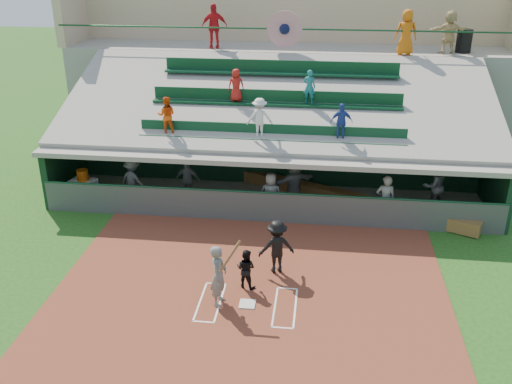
# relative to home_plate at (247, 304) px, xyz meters

# --- Properties ---
(ground) EXTENTS (100.00, 100.00, 0.00)m
(ground) POSITION_rel_home_plate_xyz_m (0.00, 0.00, -0.04)
(ground) COLOR #1D4B15
(ground) RESTS_ON ground
(dirt_slab) EXTENTS (11.00, 9.00, 0.02)m
(dirt_slab) POSITION_rel_home_plate_xyz_m (0.00, 0.50, -0.03)
(dirt_slab) COLOR maroon
(dirt_slab) RESTS_ON ground
(home_plate) EXTENTS (0.43, 0.43, 0.03)m
(home_plate) POSITION_rel_home_plate_xyz_m (0.00, 0.00, 0.00)
(home_plate) COLOR silver
(home_plate) RESTS_ON dirt_slab
(batters_box_chalk) EXTENTS (2.65, 1.85, 0.01)m
(batters_box_chalk) POSITION_rel_home_plate_xyz_m (0.00, 0.00, -0.01)
(batters_box_chalk) COLOR white
(batters_box_chalk) RESTS_ON dirt_slab
(dugout_floor) EXTENTS (16.00, 3.50, 0.04)m
(dugout_floor) POSITION_rel_home_plate_xyz_m (0.00, 6.75, -0.02)
(dugout_floor) COLOR gray
(dugout_floor) RESTS_ON ground
(concourse_slab) EXTENTS (20.00, 3.00, 4.60)m
(concourse_slab) POSITION_rel_home_plate_xyz_m (0.00, 13.50, 2.26)
(concourse_slab) COLOR gray
(concourse_slab) RESTS_ON ground
(grandstand) EXTENTS (20.40, 10.40, 7.80)m
(grandstand) POSITION_rel_home_plate_xyz_m (-0.01, 10.51, 2.23)
(grandstand) COLOR #4A4F4B
(grandstand) RESTS_ON ground
(batter_at_plate) EXTENTS (0.87, 0.76, 1.95)m
(batter_at_plate) POSITION_rel_home_plate_xyz_m (-0.76, -0.01, 0.87)
(batter_at_plate) COLOR #5D5F5A
(batter_at_plate) RESTS_ON dirt_slab
(catcher) EXTENTS (0.68, 0.60, 1.18)m
(catcher) POSITION_rel_home_plate_xyz_m (-0.15, 0.87, 0.57)
(catcher) COLOR black
(catcher) RESTS_ON dirt_slab
(home_umpire) EXTENTS (1.21, 0.92, 1.66)m
(home_umpire) POSITION_rel_home_plate_xyz_m (0.63, 1.79, 0.81)
(home_umpire) COLOR black
(home_umpire) RESTS_ON dirt_slab
(dugout_bench) EXTENTS (13.99, 6.78, 0.46)m
(dugout_bench) POSITION_rel_home_plate_xyz_m (0.25, 7.92, 0.23)
(dugout_bench) COLOR olive
(dugout_bench) RESTS_ON dugout_floor
(white_table) EXTENTS (1.02, 0.87, 0.78)m
(white_table) POSITION_rel_home_plate_xyz_m (-7.05, 6.05, 0.39)
(white_table) COLOR white
(white_table) RESTS_ON dugout_floor
(water_cooler) EXTENTS (0.41, 0.41, 0.41)m
(water_cooler) POSITION_rel_home_plate_xyz_m (-7.01, 5.99, 0.99)
(water_cooler) COLOR #D2560C
(water_cooler) RESTS_ON white_table
(dugout_player_a) EXTENTS (1.19, 0.93, 1.61)m
(dugout_player_a) POSITION_rel_home_plate_xyz_m (-5.15, 6.19, 0.81)
(dugout_player_a) COLOR #565954
(dugout_player_a) RESTS_ON dugout_floor
(dugout_player_b) EXTENTS (0.97, 0.46, 1.60)m
(dugout_player_b) POSITION_rel_home_plate_xyz_m (-3.11, 6.43, 0.81)
(dugout_player_b) COLOR #5D605B
(dugout_player_b) RESTS_ON dugout_floor
(dugout_player_c) EXTENTS (0.81, 0.55, 1.60)m
(dugout_player_c) POSITION_rel_home_plate_xyz_m (0.10, 5.48, 0.81)
(dugout_player_c) COLOR #5F615C
(dugout_player_c) RESTS_ON dugout_floor
(dugout_player_d) EXTENTS (1.80, 1.43, 1.91)m
(dugout_player_d) POSITION_rel_home_plate_xyz_m (0.85, 6.23, 0.96)
(dugout_player_d) COLOR #5A5D57
(dugout_player_d) RESTS_ON dugout_floor
(dugout_player_e) EXTENTS (0.67, 0.45, 1.80)m
(dugout_player_e) POSITION_rel_home_plate_xyz_m (4.03, 5.27, 0.91)
(dugout_player_e) COLOR #5F615C
(dugout_player_e) RESTS_ON dugout_floor
(dugout_player_f) EXTENTS (1.12, 1.02, 1.87)m
(dugout_player_f) POSITION_rel_home_plate_xyz_m (5.88, 6.65, 0.94)
(dugout_player_f) COLOR #525550
(dugout_player_f) RESTS_ON dugout_floor
(trash_bin) EXTENTS (0.65, 0.65, 0.97)m
(trash_bin) POSITION_rel_home_plate_xyz_m (7.63, 13.04, 5.05)
(trash_bin) COLOR black
(trash_bin) RESTS_ON concourse_slab
(concourse_staff_a) EXTENTS (1.21, 0.74, 1.93)m
(concourse_staff_a) POSITION_rel_home_plate_xyz_m (-3.14, 12.69, 5.53)
(concourse_staff_a) COLOR red
(concourse_staff_a) RESTS_ON concourse_slab
(concourse_staff_b) EXTENTS (0.93, 0.62, 1.86)m
(concourse_staff_b) POSITION_rel_home_plate_xyz_m (5.05, 12.11, 5.50)
(concourse_staff_b) COLOR #C55C0B
(concourse_staff_b) RESTS_ON concourse_slab
(concourse_staff_c) EXTENTS (1.71, 0.77, 1.78)m
(concourse_staff_c) POSITION_rel_home_plate_xyz_m (6.89, 12.65, 5.46)
(concourse_staff_c) COLOR tan
(concourse_staff_c) RESTS_ON concourse_slab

